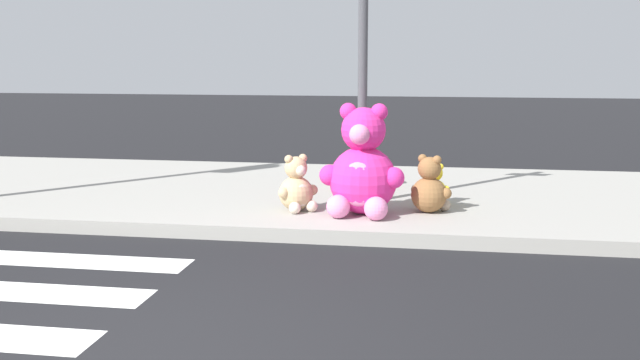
{
  "coord_description": "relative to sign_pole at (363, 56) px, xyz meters",
  "views": [
    {
      "loc": [
        1.9,
        -3.97,
        1.86
      ],
      "look_at": [
        0.64,
        3.6,
        0.55
      ],
      "focal_mm": 41.11,
      "sensor_mm": 36.0,
      "label": 1
    }
  ],
  "objects": [
    {
      "name": "plush_pink_large",
      "position": [
        0.07,
        -0.59,
        -1.22
      ],
      "size": [
        0.93,
        0.83,
        1.21
      ],
      "color": "#F22D93",
      "rests_on": "sidewalk"
    },
    {
      "name": "sidewalk",
      "position": [
        -1.0,
        0.8,
        -1.77
      ],
      "size": [
        28.0,
        4.4,
        0.15
      ],
      "primitive_type": "cube",
      "color": "#9E9B93",
      "rests_on": "ground_plane"
    },
    {
      "name": "plush_red",
      "position": [
        -0.08,
        1.05,
        -1.44
      ],
      "size": [
        0.46,
        0.47,
        0.64
      ],
      "color": "red",
      "rests_on": "sidewalk"
    },
    {
      "name": "sign_pole",
      "position": [
        0.0,
        0.0,
        0.0
      ],
      "size": [
        0.56,
        0.11,
        3.2
      ],
      "color": "#4C4C51",
      "rests_on": "sidewalk"
    },
    {
      "name": "plush_tan",
      "position": [
        -0.66,
        -0.53,
        -1.45
      ],
      "size": [
        0.45,
        0.45,
        0.63
      ],
      "color": "tan",
      "rests_on": "sidewalk"
    },
    {
      "name": "plush_yellow",
      "position": [
        0.84,
        0.11,
        -1.51
      ],
      "size": [
        0.37,
        0.32,
        0.48
      ],
      "color": "yellow",
      "rests_on": "sidewalk"
    },
    {
      "name": "plush_brown",
      "position": [
        0.79,
        -0.36,
        -1.44
      ],
      "size": [
        0.45,
        0.46,
        0.64
      ],
      "color": "olive",
      "rests_on": "sidewalk"
    }
  ]
}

